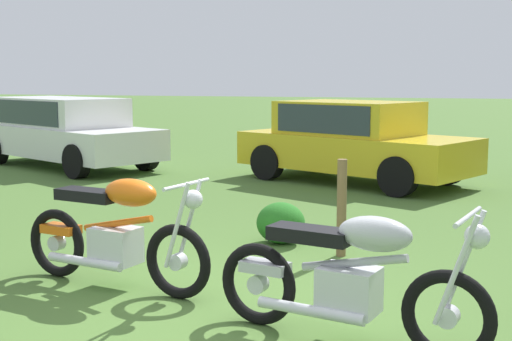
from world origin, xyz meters
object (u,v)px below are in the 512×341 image
at_px(motorcycle_orange, 115,233).
at_px(car_white, 63,127).
at_px(fence_post_wooden, 342,208).
at_px(car_yellow, 352,137).
at_px(motorcycle_silver, 350,277).
at_px(shrub_low, 281,223).

xyz_separation_m(motorcycle_orange, car_white, (-5.21, 7.17, 0.34)).
distance_m(car_white, fence_post_wooden, 8.83).
height_order(car_white, fence_post_wooden, car_white).
relative_size(car_yellow, fence_post_wooden, 4.40).
xyz_separation_m(motorcycle_silver, shrub_low, (-1.24, 2.68, -0.24)).
xyz_separation_m(car_white, shrub_low, (6.15, -5.15, -0.60)).
relative_size(motorcycle_orange, car_yellow, 0.44).
bearing_deg(motorcycle_orange, fence_post_wooden, 55.66).
xyz_separation_m(motorcycle_orange, motorcycle_silver, (2.19, -0.66, -0.02)).
distance_m(motorcycle_orange, car_white, 8.87).
bearing_deg(car_yellow, motorcycle_silver, -55.74).
bearing_deg(motorcycle_silver, motorcycle_orange, 175.63).
xyz_separation_m(motorcycle_silver, car_white, (-7.40, 7.83, 0.36)).
relative_size(motorcycle_silver, car_white, 0.42).
bearing_deg(car_white, motorcycle_silver, -20.86).
xyz_separation_m(car_yellow, fence_post_wooden, (0.78, -5.16, -0.29)).
bearing_deg(car_yellow, fence_post_wooden, -56.79).
relative_size(motorcycle_orange, shrub_low, 3.63).
bearing_deg(motorcycle_orange, motorcycle_silver, -5.93).
bearing_deg(car_white, motorcycle_orange, -28.23).
relative_size(motorcycle_silver, shrub_low, 3.68).
bearing_deg(motorcycle_silver, car_white, 145.77).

